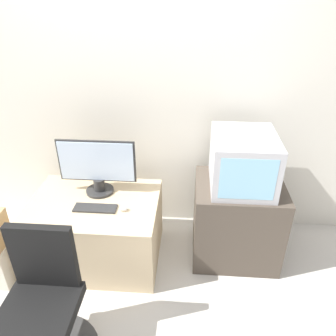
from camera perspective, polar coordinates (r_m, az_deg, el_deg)
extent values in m
cube|color=silver|center=(2.74, -4.63, 13.87)|extent=(4.40, 0.05, 2.60)
cube|color=#CCB289|center=(2.78, -12.28, -10.45)|extent=(1.00, 0.74, 0.55)
cube|color=#4C4238|center=(2.77, 11.78, -8.89)|extent=(0.68, 0.56, 0.69)
cylinder|color=#2D2D2D|center=(2.73, -11.75, -3.86)|extent=(0.22, 0.22, 0.02)
cylinder|color=#2D2D2D|center=(2.69, -11.88, -2.80)|extent=(0.09, 0.09, 0.10)
cube|color=#2D2D2D|center=(2.60, -12.31, 1.20)|extent=(0.61, 0.01, 0.35)
cube|color=silver|center=(2.59, -12.35, 1.14)|extent=(0.58, 0.02, 0.32)
cube|color=#2D2D2D|center=(2.54, -12.57, -6.84)|extent=(0.32, 0.11, 0.01)
ellipsoid|color=silver|center=(2.47, -7.72, -7.05)|extent=(0.06, 0.04, 0.03)
cube|color=#B7B7BC|center=(2.49, 12.89, 1.25)|extent=(0.46, 0.54, 0.40)
cube|color=#8CC6E5|center=(2.26, 13.71, -1.95)|extent=(0.38, 0.01, 0.31)
cube|color=black|center=(2.12, -21.68, -22.39)|extent=(0.42, 0.42, 0.07)
cube|color=black|center=(2.05, -20.90, -14.14)|extent=(0.38, 0.05, 0.42)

